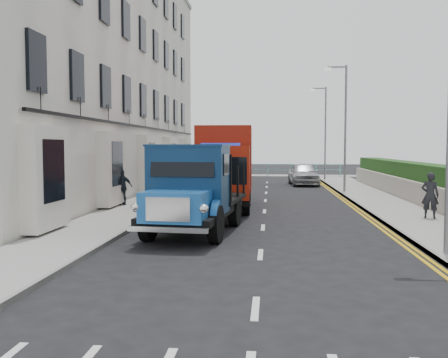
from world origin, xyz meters
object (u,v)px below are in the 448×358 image
lamp_far (324,128)px  red_lorry (225,164)px  lamp_mid (343,121)px  pedestrian_east_near (430,195)px  lamp_near (445,85)px  parked_car_front (197,196)px  bedford_lorry (190,195)px

lamp_far → red_lorry: (-5.89, -16.56, -2.17)m
lamp_mid → pedestrian_east_near: bearing=-81.4°
lamp_near → lamp_mid: same height
red_lorry → parked_car_front: red_lorry is taller
parked_car_front → lamp_near: bearing=-50.2°
bedford_lorry → red_lorry: 7.22m
lamp_near → bedford_lorry: 7.20m
bedford_lorry → pedestrian_east_near: 8.58m
bedford_lorry → red_lorry: (0.35, 7.18, 0.63)m
lamp_mid → lamp_near: bearing=-90.0°
lamp_near → pedestrian_east_near: size_ratio=4.41×
lamp_far → parked_car_front: size_ratio=1.76×
bedford_lorry → pedestrian_east_near: size_ratio=3.58×
red_lorry → lamp_far: bearing=68.6°
red_lorry → parked_car_front: (-0.88, -2.19, -1.15)m
red_lorry → lamp_near: bearing=-59.8°
lamp_far → bedford_lorry: bearing=-104.7°
lamp_near → parked_car_front: size_ratio=1.76×
lamp_mid → parked_car_front: size_ratio=1.76×
lamp_near → lamp_mid: (0.00, 16.00, 0.00)m
red_lorry → parked_car_front: bearing=-113.8°
lamp_near → parked_car_front: lamp_near is taller
lamp_far → red_lorry: bearing=-109.6°
bedford_lorry → lamp_mid: bearing=71.2°
pedestrian_east_near → parked_car_front: bearing=11.8°
lamp_mid → lamp_far: size_ratio=1.00×
lamp_mid → parked_car_front: bearing=-127.7°
red_lorry → parked_car_front: 2.63m
lamp_far → bedford_lorry: lamp_far is taller
lamp_near → red_lorry: lamp_near is taller
lamp_far → bedford_lorry: (-6.24, -23.74, -2.80)m
lamp_near → lamp_mid: 16.00m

